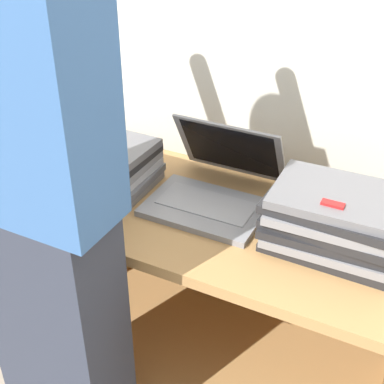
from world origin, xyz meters
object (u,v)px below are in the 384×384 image
(laptop_open, at_px, (214,188))
(laptop_stack_left, at_px, (98,162))
(laptop_stack_right, at_px, (336,220))
(person, at_px, (40,198))

(laptop_open, distance_m, laptop_stack_left, 0.41)
(laptop_open, xyz_separation_m, laptop_stack_right, (0.40, -0.06, 0.04))
(laptop_open, distance_m, laptop_stack_right, 0.40)
(laptop_stack_left, bearing_deg, laptop_open, 8.78)
(laptop_open, xyz_separation_m, person, (-0.22, -0.52, 0.20))
(laptop_open, bearing_deg, laptop_stack_left, -171.22)
(laptop_open, height_order, laptop_stack_left, laptop_open)
(laptop_stack_right, bearing_deg, person, -143.19)
(laptop_stack_right, bearing_deg, laptop_stack_left, -179.84)
(laptop_open, relative_size, laptop_stack_right, 0.99)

